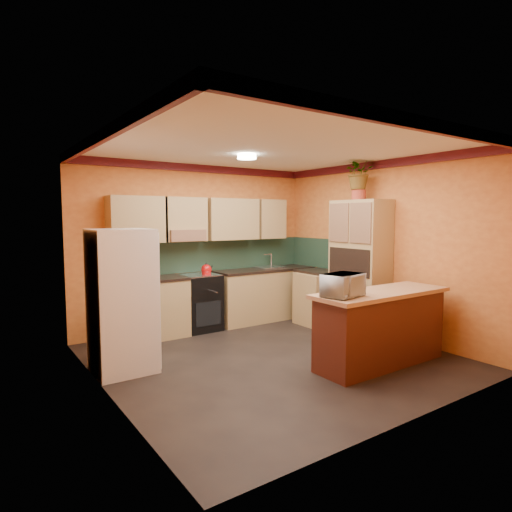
{
  "coord_description": "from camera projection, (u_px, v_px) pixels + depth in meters",
  "views": [
    {
      "loc": [
        -3.27,
        -4.37,
        1.84
      ],
      "look_at": [
        0.05,
        0.45,
        1.3
      ],
      "focal_mm": 30.0,
      "sensor_mm": 36.0,
      "label": 1
    }
  ],
  "objects": [
    {
      "name": "countertop_back",
      "position": [
        232.0,
        272.0,
        7.27
      ],
      "size": [
        3.65,
        0.62,
        0.04
      ],
      "primitive_type": "cube",
      "color": "black",
      "rests_on": "base_cabinets_back"
    },
    {
      "name": "breakfast_bar",
      "position": [
        381.0,
        330.0,
        5.32
      ],
      "size": [
        1.8,
        0.55,
        0.88
      ],
      "primitive_type": "cube",
      "color": "#522613",
      "rests_on": "ground"
    },
    {
      "name": "base_cabinets_back",
      "position": [
        233.0,
        299.0,
        7.31
      ],
      "size": [
        3.65,
        0.6,
        0.88
      ],
      "primitive_type": "cube",
      "color": "tan",
      "rests_on": "ground"
    },
    {
      "name": "base_cabinets_right",
      "position": [
        321.0,
        298.0,
        7.39
      ],
      "size": [
        0.6,
        0.8,
        0.88
      ],
      "primitive_type": "cube",
      "color": "tan",
      "rests_on": "ground"
    },
    {
      "name": "bar_top",
      "position": [
        382.0,
        293.0,
        5.27
      ],
      "size": [
        1.9,
        0.65,
        0.05
      ],
      "primitive_type": "cube",
      "color": "tan",
      "rests_on": "breakfast_bar"
    },
    {
      "name": "stove",
      "position": [
        200.0,
        302.0,
        6.95
      ],
      "size": [
        0.58,
        0.58,
        0.91
      ],
      "primitive_type": "cube",
      "color": "black",
      "rests_on": "ground"
    },
    {
      "name": "fern",
      "position": [
        359.0,
        172.0,
        6.61
      ],
      "size": [
        0.57,
        0.52,
        0.53
      ],
      "primitive_type": "imported",
      "rotation": [
        0.0,
        0.0,
        -0.25
      ],
      "color": "tan",
      "rests_on": "fern_pot"
    },
    {
      "name": "fridge",
      "position": [
        122.0,
        301.0,
        5.05
      ],
      "size": [
        0.68,
        0.66,
        1.7
      ],
      "primitive_type": "cube",
      "color": "silver",
      "rests_on": "ground"
    },
    {
      "name": "fern_pot",
      "position": [
        359.0,
        195.0,
        6.64
      ],
      "size": [
        0.22,
        0.22,
        0.16
      ],
      "primitive_type": "cylinder",
      "color": "#AF3E2A",
      "rests_on": "pantry"
    },
    {
      "name": "pantry",
      "position": [
        360.0,
        267.0,
        6.7
      ],
      "size": [
        0.48,
        0.9,
        2.1
      ],
      "primitive_type": "cube",
      "color": "tan",
      "rests_on": "ground"
    },
    {
      "name": "room_shell",
      "position": [
        261.0,
        198.0,
        5.65
      ],
      "size": [
        4.24,
        4.24,
        2.72
      ],
      "color": "black",
      "rests_on": "ground"
    },
    {
      "name": "microwave",
      "position": [
        343.0,
        285.0,
        4.88
      ],
      "size": [
        0.54,
        0.42,
        0.27
      ],
      "primitive_type": "imported",
      "rotation": [
        0.0,
        0.0,
        0.22
      ],
      "color": "silver",
      "rests_on": "bar_top"
    },
    {
      "name": "sink",
      "position": [
        269.0,
        267.0,
        7.7
      ],
      "size": [
        0.48,
        0.4,
        0.03
      ],
      "primitive_type": "cube",
      "color": "silver",
      "rests_on": "countertop_back"
    },
    {
      "name": "kettle",
      "position": [
        206.0,
        269.0,
        6.92
      ],
      "size": [
        0.21,
        0.21,
        0.18
      ],
      "primitive_type": null,
      "rotation": [
        0.0,
        0.0,
        0.25
      ],
      "color": "#B40C0C",
      "rests_on": "stove"
    },
    {
      "name": "countertop_right",
      "position": [
        322.0,
        272.0,
        7.35
      ],
      "size": [
        0.62,
        0.8,
        0.04
      ],
      "primitive_type": "cube",
      "color": "black",
      "rests_on": "base_cabinets_right"
    }
  ]
}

